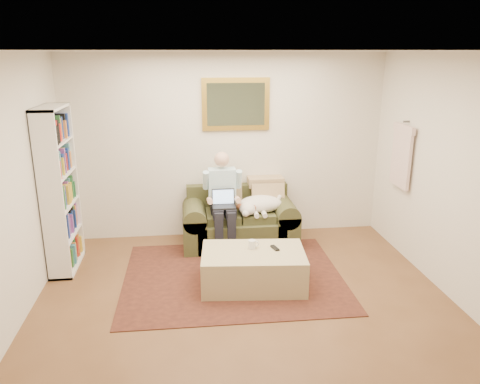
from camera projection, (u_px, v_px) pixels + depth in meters
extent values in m
cube|color=brown|center=(251.00, 325.00, 4.62)|extent=(4.50, 5.00, 0.01)
cube|color=white|center=(253.00, 51.00, 3.87)|extent=(4.50, 5.00, 0.01)
cube|color=silver|center=(226.00, 147.00, 6.62)|extent=(4.50, 0.01, 2.60)
cube|color=#321914|center=(233.00, 276.00, 5.62)|extent=(2.61, 2.10, 0.01)
cube|color=#433F23|center=(240.00, 231.00, 6.52)|extent=(1.19, 0.76, 0.39)
cube|color=#433F23|center=(237.00, 197.00, 6.72)|extent=(1.44, 0.17, 0.40)
cube|color=#433F23|center=(195.00, 230.00, 6.43)|extent=(0.31, 0.76, 0.79)
cube|color=#433F23|center=(284.00, 226.00, 6.58)|extent=(0.31, 0.76, 0.79)
cube|color=#433F23|center=(223.00, 216.00, 6.38)|extent=(0.45, 0.51, 0.11)
cube|color=#433F23|center=(257.00, 215.00, 6.43)|extent=(0.45, 0.51, 0.11)
cube|color=black|center=(224.00, 207.00, 6.15)|extent=(0.30, 0.21, 0.02)
cube|color=black|center=(223.00, 197.00, 6.22)|extent=(0.30, 0.06, 0.21)
cube|color=#99BFF2|center=(223.00, 197.00, 6.22)|extent=(0.28, 0.04, 0.18)
cube|color=tan|center=(253.00, 269.00, 5.36)|extent=(1.23, 0.85, 0.42)
cylinder|color=white|center=(252.00, 244.00, 5.37)|extent=(0.08, 0.08, 0.10)
cube|color=black|center=(275.00, 248.00, 5.37)|extent=(0.09, 0.16, 0.02)
cube|color=gold|center=(236.00, 104.00, 6.44)|extent=(0.94, 0.04, 0.72)
cube|color=gray|center=(236.00, 104.00, 6.43)|extent=(0.80, 0.01, 0.58)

